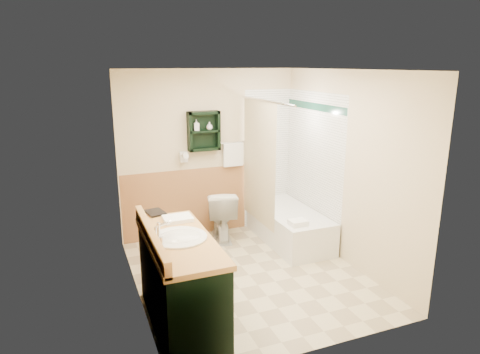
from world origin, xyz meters
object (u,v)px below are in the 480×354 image
vanity (181,282)px  soap_bottle_a (196,128)px  soap_bottle_b (209,127)px  toilet (221,215)px  hair_dryer (183,157)px  vanity_book (147,204)px  bathtub (289,226)px  wall_shelf (204,131)px

vanity → soap_bottle_a: soap_bottle_a is taller
soap_bottle_b → toilet: bearing=-69.3°
hair_dryer → soap_bottle_a: bearing=-8.9°
vanity → soap_bottle_b: bearing=64.9°
hair_dryer → vanity: (-0.59, -2.12, -0.75)m
vanity → toilet: vanity is taller
hair_dryer → vanity_book: hair_dryer is taller
bathtub → soap_bottle_b: 1.80m
toilet → soap_bottle_a: size_ratio=4.88×
vanity_book → soap_bottle_b: size_ratio=2.19×
vanity_book → toilet: bearing=31.8°
vanity → soap_bottle_a: size_ratio=9.45×
vanity → bathtub: vanity is taller
wall_shelf → bathtub: bearing=-32.9°
vanity_book → soap_bottle_a: size_ratio=1.60×
toilet → soap_bottle_b: (-0.08, 0.21, 1.25)m
wall_shelf → vanity_book: wall_shelf is taller
hair_dryer → bathtub: bearing=-27.5°
wall_shelf → hair_dryer: wall_shelf is taller
wall_shelf → soap_bottle_b: size_ratio=5.00×
vanity → toilet: size_ratio=1.94×
soap_bottle_b → wall_shelf: bearing=176.5°
bathtub → toilet: size_ratio=2.03×
toilet → hair_dryer: bearing=-14.7°
hair_dryer → vanity_book: size_ratio=0.99×
bathtub → soap_bottle_b: size_ratio=13.63×
vanity → bathtub: (1.92, 1.43, -0.22)m
toilet → bathtub: bearing=165.6°
hair_dryer → vanity: bearing=-105.7°
bathtub → vanity_book: 2.34m
vanity_book → hair_dryer: bearing=50.0°
soap_bottle_b → hair_dryer: bearing=175.5°
wall_shelf → soap_bottle_a: bearing=-177.3°
toilet → soap_bottle_a: bearing=-25.3°
bathtub → soap_bottle_b: bearing=145.0°
hair_dryer → soap_bottle_b: 0.56m
soap_bottle_a → soap_bottle_b: bearing=0.0°
hair_dryer → bathtub: 1.78m
toilet → soap_bottle_a: 1.28m
soap_bottle_a → toilet: bearing=-38.2°
hair_dryer → vanity: 2.32m
vanity → toilet: 2.15m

